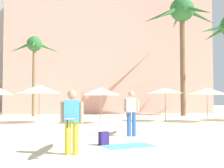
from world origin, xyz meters
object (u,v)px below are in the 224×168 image
object	(u,v)px
cafe_umbrella_4	(101,91)
beach_towel	(128,146)
cafe_umbrella_2	(207,91)
person_far_left	(131,112)
cafe_umbrella_0	(165,91)
palm_tree_far_left	(34,51)
backpack	(104,139)
palm_tree_center	(182,17)
cafe_umbrella_6	(39,89)
person_far_right	(72,119)

from	to	relation	value
cafe_umbrella_4	beach_towel	bearing A→B (deg)	-92.67
cafe_umbrella_2	person_far_left	xyz separation A→B (m)	(-6.54, -6.31, -1.01)
cafe_umbrella_0	cafe_umbrella_4	size ratio (longest dim) A/B	1.01
palm_tree_far_left	backpack	bearing A→B (deg)	-78.63
palm_tree_center	beach_towel	distance (m)	20.26
cafe_umbrella_0	cafe_umbrella_2	xyz separation A→B (m)	(2.41, -1.06, -0.06)
palm_tree_far_left	backpack	distance (m)	17.90
cafe_umbrella_6	backpack	bearing A→B (deg)	-75.14
cafe_umbrella_2	beach_towel	world-z (taller)	cafe_umbrella_2
palm_tree_far_left	person_far_right	world-z (taller)	palm_tree_far_left
person_far_left	beach_towel	bearing A→B (deg)	179.78
cafe_umbrella_0	person_far_left	distance (m)	8.52
cafe_umbrella_0	beach_towel	size ratio (longest dim) A/B	1.53
cafe_umbrella_4	backpack	distance (m)	8.79
palm_tree_far_left	palm_tree_center	bearing A→B (deg)	-4.50
cafe_umbrella_0	cafe_umbrella_2	distance (m)	2.63
cafe_umbrella_2	beach_towel	size ratio (longest dim) A/B	1.69
cafe_umbrella_2	beach_towel	xyz separation A→B (m)	(-7.23, -8.80, -1.94)
cafe_umbrella_4	cafe_umbrella_6	xyz separation A→B (m)	(-3.64, 0.91, 0.13)
cafe_umbrella_6	beach_towel	xyz separation A→B (m)	(3.23, -9.79, -2.04)
cafe_umbrella_2	person_far_left	distance (m)	9.14
cafe_umbrella_6	cafe_umbrella_4	bearing A→B (deg)	-14.05
palm_tree_far_left	backpack	size ratio (longest dim) A/B	16.10
cafe_umbrella_0	backpack	bearing A→B (deg)	-120.13
backpack	person_far_right	distance (m)	1.86
cafe_umbrella_6	palm_tree_center	bearing A→B (deg)	27.74
cafe_umbrella_6	cafe_umbrella_0	bearing A→B (deg)	0.56
cafe_umbrella_4	beach_towel	distance (m)	9.09
cafe_umbrella_0	beach_towel	distance (m)	11.16
palm_tree_far_left	beach_towel	world-z (taller)	palm_tree_far_left
palm_tree_center	cafe_umbrella_6	distance (m)	15.07
cafe_umbrella_0	cafe_umbrella_6	distance (m)	8.05
person_far_right	cafe_umbrella_6	bearing A→B (deg)	15.84
palm_tree_center	cafe_umbrella_4	world-z (taller)	palm_tree_center
backpack	palm_tree_far_left	bearing A→B (deg)	-15.19
person_far_right	backpack	bearing A→B (deg)	-29.84
palm_tree_far_left	person_far_right	distance (m)	18.83
cafe_umbrella_6	person_far_right	size ratio (longest dim) A/B	1.01
cafe_umbrella_6	person_far_right	xyz separation A→B (m)	(1.45, -10.82, -1.13)
cafe_umbrella_0	person_far_right	size ratio (longest dim) A/B	0.88
palm_tree_center	cafe_umbrella_6	bearing A→B (deg)	-152.26
backpack	cafe_umbrella_6	bearing A→B (deg)	-11.70
person_far_right	beach_towel	bearing A→B (deg)	-51.73
palm_tree_far_left	cafe_umbrella_0	bearing A→B (deg)	-38.99
person_far_left	cafe_umbrella_6	bearing A→B (deg)	43.41
person_far_right	cafe_umbrella_4	bearing A→B (deg)	-4.28
cafe_umbrella_4	palm_tree_far_left	bearing A→B (deg)	118.77
cafe_umbrella_0	backpack	world-z (taller)	cafe_umbrella_0
palm_tree_far_left	cafe_umbrella_6	bearing A→B (deg)	-83.28
cafe_umbrella_2	person_far_right	world-z (taller)	cafe_umbrella_2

